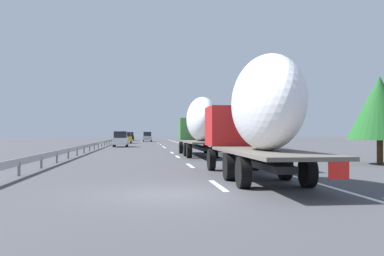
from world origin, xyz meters
TOP-DOWN VIEW (x-y plane):
  - ground_plane at (40.00, 0.00)m, footprint 260.00×260.00m
  - lane_stripe_0 at (2.00, -1.80)m, footprint 3.20×0.20m
  - lane_stripe_1 at (11.19, -1.80)m, footprint 3.20×0.20m
  - lane_stripe_2 at (20.31, -1.80)m, footprint 3.20×0.20m
  - lane_stripe_3 at (27.02, -1.80)m, footprint 3.20×0.20m
  - lane_stripe_4 at (40.14, -1.80)m, footprint 3.20×0.20m
  - lane_stripe_5 at (44.93, -1.80)m, footprint 3.20×0.20m
  - lane_stripe_6 at (54.77, -1.80)m, footprint 3.20×0.20m
  - lane_stripe_7 at (65.71, -1.80)m, footprint 3.20×0.20m
  - lane_stripe_8 at (84.42, -1.80)m, footprint 3.20×0.20m
  - edge_line_right at (45.00, -5.50)m, footprint 110.00×0.20m
  - truck_lead at (21.06, -3.60)m, footprint 12.92×2.55m
  - truck_trailing at (3.54, -3.60)m, footprint 12.56×2.55m
  - car_white_van at (43.82, 3.69)m, footprint 4.25×1.81m
  - car_yellow_coupe at (63.30, 3.73)m, footprint 4.32×1.83m
  - car_silver_hatch at (75.85, 0.03)m, footprint 4.60×1.76m
  - car_black_suv at (87.87, 3.81)m, footprint 4.31×1.73m
  - road_sign at (42.96, -6.70)m, footprint 0.10×0.90m
  - tree_0 at (40.43, -10.95)m, footprint 3.01×3.01m
  - tree_1 at (82.34, -12.05)m, footprint 3.24×3.24m
  - tree_2 at (87.73, -13.37)m, footprint 2.67×2.67m
  - tree_3 at (11.08, -12.84)m, footprint 3.74×3.74m
  - tree_4 at (83.99, -11.32)m, footprint 3.88×3.88m
  - tree_5 at (85.20, -11.12)m, footprint 3.47×3.47m
  - guardrail_median at (43.00, 6.00)m, footprint 94.00×0.10m

SIDE VIEW (x-z plane):
  - ground_plane at x=40.00m, z-range 0.00..0.00m
  - lane_stripe_0 at x=2.00m, z-range 0.00..0.01m
  - lane_stripe_1 at x=11.19m, z-range 0.00..0.01m
  - lane_stripe_2 at x=20.31m, z-range 0.00..0.01m
  - lane_stripe_3 at x=27.02m, z-range 0.00..0.01m
  - lane_stripe_4 at x=40.14m, z-range 0.00..0.01m
  - lane_stripe_5 at x=44.93m, z-range 0.00..0.01m
  - lane_stripe_6 at x=54.77m, z-range 0.00..0.01m
  - lane_stripe_7 at x=65.71m, z-range 0.00..0.01m
  - lane_stripe_8 at x=84.42m, z-range 0.00..0.01m
  - edge_line_right at x=45.00m, z-range 0.00..0.01m
  - guardrail_median at x=43.00m, z-range 0.20..0.96m
  - car_yellow_coupe at x=63.30m, z-range 0.00..1.89m
  - car_black_suv at x=87.87m, z-range 0.00..1.94m
  - car_silver_hatch at x=75.85m, z-range -0.01..1.95m
  - car_white_van at x=43.82m, z-range -0.01..1.98m
  - road_sign at x=42.96m, z-range 0.61..3.79m
  - truck_lead at x=21.06m, z-range 0.28..4.80m
  - truck_trailing at x=3.54m, z-range 0.24..4.86m
  - tree_3 at x=11.08m, z-range 0.70..5.82m
  - tree_1 at x=82.34m, z-range 0.81..5.97m
  - tree_4 at x=83.99m, z-range 0.62..7.17m
  - tree_2 at x=87.73m, z-range 0.96..7.43m
  - tree_0 at x=40.43m, z-range 0.73..8.05m
  - tree_5 at x=85.20m, z-range 0.81..8.05m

